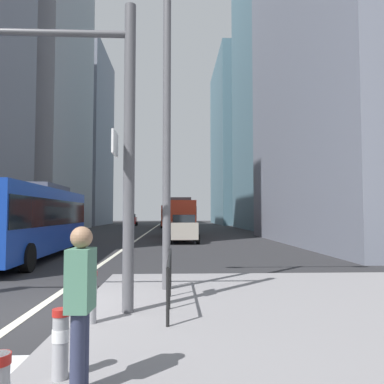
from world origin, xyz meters
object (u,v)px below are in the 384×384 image
object	(u,v)px
city_bus_red_receding	(181,215)
bollard_left	(60,340)
bollard_right	(91,294)
street_lamp_post	(167,86)
city_bus_blue_oncoming	(29,218)
car_oncoming_mid	(131,220)
city_bus_red_distant	(170,215)
car_receding_near	(179,219)
car_receding_far	(183,228)
pedestrian_waiting	(81,299)
traffic_signal_gantry	(8,103)

from	to	relation	value
city_bus_red_receding	bollard_left	world-z (taller)	city_bus_red_receding
bollard_right	street_lamp_post	bearing A→B (deg)	67.18
city_bus_blue_oncoming	car_oncoming_mid	size ratio (longest dim) A/B	2.69
city_bus_red_distant	bollard_right	size ratio (longest dim) A/B	12.21
car_receding_near	car_receding_far	world-z (taller)	same
car_oncoming_mid	bollard_left	world-z (taller)	car_oncoming_mid
pedestrian_waiting	street_lamp_post	bearing A→B (deg)	81.91
car_oncoming_mid	bollard_left	bearing A→B (deg)	-84.29
bollard_left	bollard_right	xyz separation A→B (m)	(-0.13, 2.23, 0.05)
city_bus_blue_oncoming	traffic_signal_gantry	xyz separation A→B (m)	(3.16, -9.73, 2.31)
traffic_signal_gantry	car_receding_near	bearing A→B (deg)	86.22
car_receding_far	pedestrian_waiting	world-z (taller)	car_receding_far
car_receding_far	street_lamp_post	world-z (taller)	street_lamp_post
traffic_signal_gantry	bollard_left	world-z (taller)	traffic_signal_gantry
city_bus_red_distant	pedestrian_waiting	world-z (taller)	city_bus_red_distant
traffic_signal_gantry	bollard_right	world-z (taller)	traffic_signal_gantry
car_oncoming_mid	bollard_right	bearing A→B (deg)	-84.20
car_oncoming_mid	pedestrian_waiting	world-z (taller)	car_oncoming_mid
city_bus_blue_oncoming	city_bus_red_distant	world-z (taller)	same
car_receding_near	bollard_right	world-z (taller)	car_receding_near
car_receding_near	car_receding_far	xyz separation A→B (m)	(-0.14, -40.25, -0.00)
city_bus_red_distant	car_oncoming_mid	world-z (taller)	city_bus_red_distant
city_bus_red_receding	pedestrian_waiting	size ratio (longest dim) A/B	6.38
city_bus_red_receding	street_lamp_post	bearing A→B (deg)	-91.69
city_bus_blue_oncoming	bollard_right	bearing A→B (deg)	-64.55
city_bus_blue_oncoming	city_bus_red_distant	xyz separation A→B (m)	(5.74, 39.51, -0.00)
car_receding_near	street_lamp_post	bearing A→B (deg)	-90.92
car_receding_far	bollard_right	world-z (taller)	car_receding_far
city_bus_blue_oncoming	car_receding_far	world-z (taller)	city_bus_blue_oncoming
city_bus_red_receding	car_oncoming_mid	distance (m)	29.16
city_bus_red_receding	bollard_right	distance (m)	29.48
traffic_signal_gantry	street_lamp_post	size ratio (longest dim) A/B	0.86
city_bus_blue_oncoming	bollard_left	size ratio (longest dim) A/B	14.22
city_bus_red_receding	city_bus_red_distant	distance (m)	20.58
city_bus_red_distant	bollard_right	distance (m)	49.94
city_bus_red_distant	bollard_left	xyz separation A→B (m)	(-0.65, -52.15, -1.25)
bollard_right	car_receding_far	bearing A→B (deg)	84.30
city_bus_red_distant	city_bus_red_receding	bearing A→B (deg)	-86.60
street_lamp_post	bollard_right	xyz separation A→B (m)	(-1.22, -2.90, -4.64)
car_receding_near	car_receding_far	distance (m)	40.25
city_bus_red_receding	car_receding_near	bearing A→B (deg)	89.74
car_receding_near	pedestrian_waiting	xyz separation A→B (m)	(-1.70, -62.86, 0.13)
bollard_left	bollard_right	bearing A→B (deg)	93.40
car_oncoming_mid	car_receding_near	xyz separation A→B (m)	(7.98, 2.81, 0.00)
car_oncoming_mid	street_lamp_post	world-z (taller)	street_lamp_post
bollard_right	car_oncoming_mid	bearing A→B (deg)	95.80
city_bus_red_distant	pedestrian_waiting	distance (m)	52.53
city_bus_red_receding	car_receding_far	size ratio (longest dim) A/B	2.68
street_lamp_post	bollard_right	size ratio (longest dim) A/B	9.09
car_oncoming_mid	car_receding_near	world-z (taller)	same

